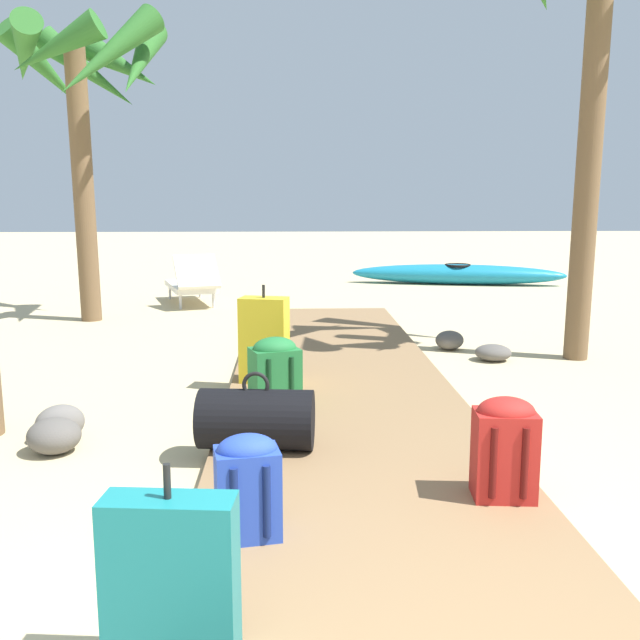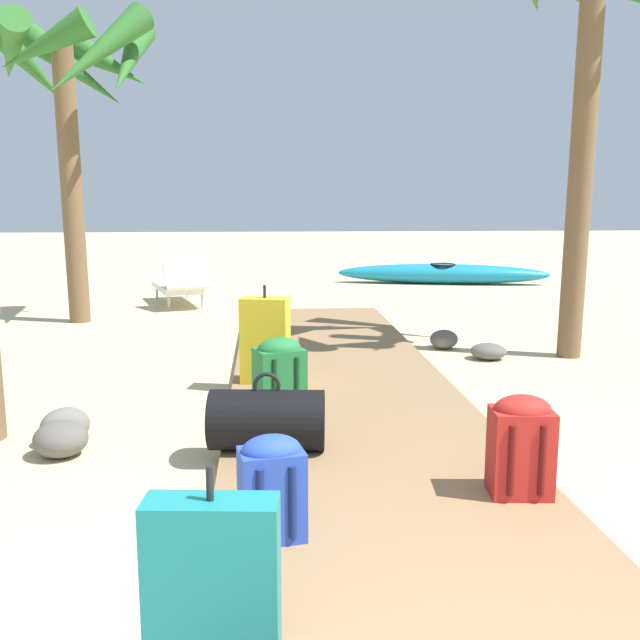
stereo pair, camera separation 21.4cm
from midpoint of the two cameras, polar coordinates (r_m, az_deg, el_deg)
name	(u,v)px [view 2 (the right image)]	position (r m, az deg, el deg)	size (l,w,h in m)	color
ground_plane	(356,428)	(4.94, 1.68, -8.71)	(60.00, 60.00, 0.00)	#CCB789
boardwalk	(343,391)	(5.70, 0.80, -5.73)	(1.78, 8.19, 0.08)	olive
backpack_green	(280,370)	(5.11, -4.49, -4.05)	(0.40, 0.35, 0.50)	#237538
suitcase_yellow	(265,340)	(5.76, -5.51, -1.65)	(0.42, 0.30, 0.80)	gold
backpack_red	(521,443)	(3.70, 14.33, -9.60)	(0.32, 0.26, 0.52)	red
duffel_bag_black	(267,420)	(4.27, -5.73, -8.03)	(0.72, 0.43, 0.47)	black
backpack_blue	(272,485)	(3.18, -5.89, -13.10)	(0.31, 0.26, 0.47)	#2847B7
suitcase_teal	(212,579)	(2.46, -11.31, -19.88)	(0.45, 0.20, 0.66)	#197A7F
palm_tree_far_left	(75,80)	(9.58, -19.82, 17.80)	(2.22, 2.32, 3.84)	brown
lounge_chair	(180,283)	(10.72, -11.80, 2.92)	(1.03, 1.67, 0.77)	white
kayak	(442,274)	(13.38, 9.42, 3.71)	(3.96, 1.35, 0.38)	teal
rock_left_far	(65,426)	(4.91, -21.09, -8.00)	(0.32, 0.23, 0.24)	slate
rock_right_near	(444,339)	(7.56, 9.18, -1.54)	(0.33, 0.29, 0.20)	#5B5651
rock_left_mid	(61,439)	(4.70, -21.46, -8.93)	(0.32, 0.33, 0.22)	#5B5651
rock_right_far	(488,351)	(7.14, 12.61, -2.48)	(0.32, 0.35, 0.16)	#5B5651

